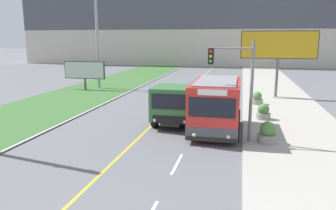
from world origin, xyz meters
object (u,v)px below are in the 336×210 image
(traffic_light_mast, at_px, (238,78))
(billboard_large, at_px, (279,47))
(planter_round_second, at_px, (263,112))
(planter_round_third, at_px, (257,99))
(utility_pole_far, at_px, (97,34))
(dump_truck, at_px, (177,104))
(billboard_small, at_px, (85,71))
(city_bus, at_px, (216,106))
(planter_round_near, at_px, (268,133))

(traffic_light_mast, distance_m, billboard_large, 14.59)
(planter_round_second, height_order, planter_round_third, planter_round_second)
(traffic_light_mast, relative_size, planter_round_third, 5.19)
(utility_pole_far, bearing_deg, traffic_light_mast, -47.13)
(dump_truck, relative_size, planter_round_second, 6.80)
(billboard_small, distance_m, planter_round_third, 17.83)
(traffic_light_mast, bearing_deg, utility_pole_far, 132.87)
(city_bus, bearing_deg, planter_round_third, 72.82)
(traffic_light_mast, relative_size, billboard_small, 1.17)
(traffic_light_mast, bearing_deg, billboard_large, 76.89)
(traffic_light_mast, bearing_deg, planter_round_second, 71.84)
(city_bus, height_order, planter_round_third, city_bus)
(billboard_large, height_order, billboard_small, billboard_large)
(traffic_light_mast, distance_m, billboard_small, 21.49)
(billboard_large, bearing_deg, city_bus, -109.64)
(traffic_light_mast, relative_size, planter_round_second, 5.11)
(planter_round_near, height_order, planter_round_second, planter_round_near)
(utility_pole_far, relative_size, billboard_small, 2.58)
(billboard_large, height_order, planter_round_near, billboard_large)
(dump_truck, xyz_separation_m, planter_round_second, (5.38, 2.12, -0.74))
(traffic_light_mast, height_order, planter_round_third, traffic_light_mast)
(dump_truck, xyz_separation_m, billboard_small, (-12.05, 11.53, 0.75))
(planter_round_near, bearing_deg, city_bus, 149.35)
(billboard_small, distance_m, planter_round_second, 19.86)
(billboard_large, bearing_deg, traffic_light_mast, -103.11)
(dump_truck, bearing_deg, planter_round_near, -29.55)
(traffic_light_mast, height_order, billboard_small, traffic_light_mast)
(billboard_large, xyz_separation_m, planter_round_second, (-1.61, -9.00, -4.06))
(city_bus, xyz_separation_m, dump_truck, (-2.53, 1.36, -0.26))
(planter_round_near, height_order, planter_round_third, planter_round_near)
(billboard_small, xyz_separation_m, planter_round_second, (17.43, -9.41, -1.49))
(planter_round_third, bearing_deg, utility_pole_far, 160.80)
(traffic_light_mast, bearing_deg, planter_round_third, 81.67)
(traffic_light_mast, xyz_separation_m, planter_round_third, (1.50, 10.28, -2.83))
(planter_round_second, distance_m, planter_round_third, 5.13)
(utility_pole_far, relative_size, planter_round_second, 11.22)
(city_bus, distance_m, planter_round_second, 4.61)
(planter_round_second, bearing_deg, city_bus, -129.26)
(dump_truck, distance_m, planter_round_second, 5.83)
(dump_truck, relative_size, billboard_small, 1.56)
(city_bus, relative_size, planter_round_third, 5.60)
(utility_pole_far, height_order, traffic_light_mast, utility_pole_far)
(dump_truck, height_order, planter_round_near, dump_truck)
(billboard_large, distance_m, planter_round_second, 10.00)
(utility_pole_far, xyz_separation_m, planter_round_near, (16.42, -15.93, -5.21))
(billboard_large, bearing_deg, planter_round_third, -114.81)
(dump_truck, relative_size, billboard_large, 1.05)
(utility_pole_far, xyz_separation_m, planter_round_third, (16.32, -5.68, -5.26))
(traffic_light_mast, relative_size, billboard_large, 0.79)
(dump_truck, xyz_separation_m, billboard_large, (6.99, 11.12, 3.32))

